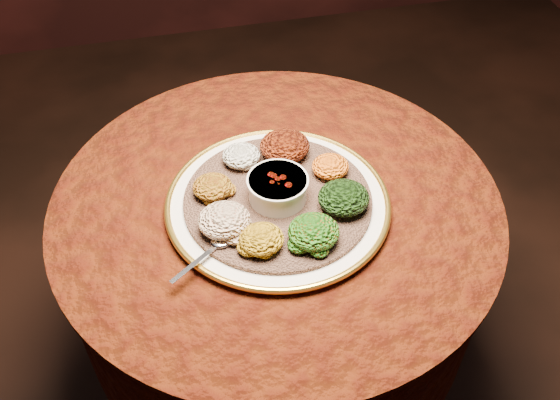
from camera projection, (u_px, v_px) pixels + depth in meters
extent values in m
plane|color=black|center=(277.00, 373.00, 1.85)|extent=(4.00, 4.00, 0.00)
cylinder|color=black|center=(277.00, 370.00, 1.83)|extent=(0.44, 0.44, 0.04)
cylinder|color=black|center=(277.00, 306.00, 1.60)|extent=(0.12, 0.12, 0.68)
cylinder|color=black|center=(276.00, 209.00, 1.35)|extent=(0.80, 0.80, 0.04)
cylinder|color=#391204|center=(277.00, 253.00, 1.45)|extent=(0.93, 0.93, 0.34)
cylinder|color=#391204|center=(276.00, 201.00, 1.33)|extent=(0.96, 0.96, 0.01)
cylinder|color=silver|center=(278.00, 204.00, 1.30)|extent=(0.57, 0.57, 0.02)
torus|color=gold|center=(278.00, 202.00, 1.29)|extent=(0.47, 0.47, 0.01)
cylinder|color=brown|center=(278.00, 199.00, 1.29)|extent=(0.44, 0.44, 0.01)
cylinder|color=silver|center=(278.00, 189.00, 1.27)|extent=(0.12, 0.12, 0.05)
cylinder|color=silver|center=(278.00, 180.00, 1.25)|extent=(0.13, 0.13, 0.01)
cylinder|color=#680506|center=(278.00, 183.00, 1.26)|extent=(0.10, 0.10, 0.01)
ellipsoid|color=silver|center=(221.00, 242.00, 1.19)|extent=(0.04, 0.03, 0.01)
cube|color=silver|center=(195.00, 263.00, 1.16)|extent=(0.10, 0.08, 0.00)
ellipsoid|color=silver|center=(241.00, 156.00, 1.35)|extent=(0.08, 0.08, 0.04)
ellipsoid|color=black|center=(285.00, 146.00, 1.36)|extent=(0.11, 0.10, 0.05)
ellipsoid|color=#AD5E0E|center=(330.00, 166.00, 1.33)|extent=(0.08, 0.08, 0.04)
ellipsoid|color=black|center=(344.00, 198.00, 1.25)|extent=(0.10, 0.10, 0.05)
ellipsoid|color=#A6250A|center=(314.00, 232.00, 1.19)|extent=(0.10, 0.10, 0.05)
ellipsoid|color=#C08B10|center=(262.00, 239.00, 1.18)|extent=(0.09, 0.08, 0.04)
ellipsoid|color=maroon|center=(224.00, 220.00, 1.21)|extent=(0.10, 0.10, 0.05)
ellipsoid|color=#8A6010|center=(212.00, 187.00, 1.28)|extent=(0.08, 0.08, 0.04)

